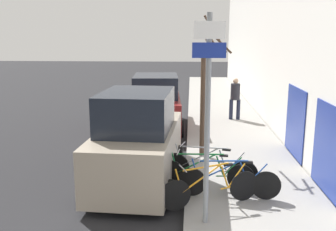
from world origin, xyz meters
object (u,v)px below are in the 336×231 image
Objects in this scene: parked_car_0 at (138,142)px; pedestrian_near at (235,96)px; bicycle_0 at (211,188)px; bicycle_2 at (206,173)px; bicycle_1 at (229,181)px; street_tree at (205,92)px; signpost at (208,112)px; parked_car_1 at (156,104)px; bicycle_3 at (209,168)px.

pedestrian_near is at bearing 68.18° from parked_car_0.
bicycle_0 is 0.91m from bicycle_2.
street_tree reaches higher than bicycle_1.
signpost is 1.75× the size of bicycle_2.
bicycle_0 is at bearing 79.54° from signpost.
signpost is 1.96m from bicycle_0.
parked_car_0 is at bearing 76.40° from bicycle_2.
parked_car_0 is 2.74m from street_tree.
signpost reaches higher than parked_car_1.
bicycle_0 is at bearing -165.68° from bicycle_3.
parked_car_0 is (-1.69, 0.62, 0.54)m from bicycle_2.
pedestrian_near is at bearing -4.92° from bicycle_2.
pedestrian_near is at bearing 73.59° from street_tree.
signpost is 1.72× the size of bicycle_3.
bicycle_0 is 8.61m from pedestrian_near.
bicycle_1 is 1.01× the size of bicycle_2.
signpost reaches higher than pedestrian_near.
parked_car_1 is at bearing 115.14° from street_tree.
street_tree is at bearing 78.14° from pedestrian_near.
bicycle_0 is at bearing -89.30° from street_tree.
bicycle_3 is 7.43m from pedestrian_near.
signpost reaches higher than parked_car_0.
bicycle_3 is (-0.41, 0.78, 0.02)m from bicycle_1.
bicycle_1 is (0.42, 0.42, -0.01)m from bicycle_0.
parked_car_1 is 2.51× the size of pedestrian_near.
street_tree reaches higher than bicycle_2.
parked_car_0 is at bearing -93.17° from parked_car_1.
bicycle_0 is at bearing 138.73° from bicycle_1.
bicycle_2 is at bearing -78.36° from parked_car_1.
parked_car_1 is at bearing 25.06° from pedestrian_near.
bicycle_3 is 1.29× the size of pedestrian_near.
parked_car_0 reaches higher than bicycle_2.
street_tree reaches higher than bicycle_3.
street_tree is (1.80, -3.83, 1.10)m from parked_car_1.
bicycle_3 is at bearing -22.04° from bicycle_0.
pedestrian_near reaches higher than bicycle_0.
signpost reaches higher than bicycle_0.
parked_car_0 is at bearing -132.58° from street_tree.
bicycle_3 is (0.01, 1.20, 0.01)m from bicycle_0.
bicycle_2 is 0.99× the size of bicycle_3.
parked_car_0 is at bearing 66.62° from bicycle_1.
bicycle_2 is 0.53× the size of parked_car_0.
parked_car_1 is 1.09× the size of street_tree.
bicycle_0 is 0.93× the size of bicycle_2.
parked_car_0 is 7.64m from pedestrian_near.
parked_car_1 is (-1.70, 7.98, -1.35)m from signpost.
bicycle_2 is at bearing 178.42° from bicycle_3.
street_tree is at bearing 12.34° from bicycle_1.
parked_car_1 is 3.52m from pedestrian_near.
street_tree is (-0.04, 3.40, 1.55)m from bicycle_0.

